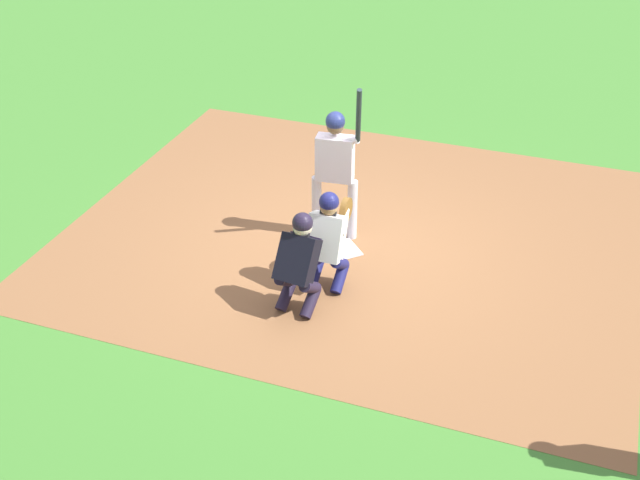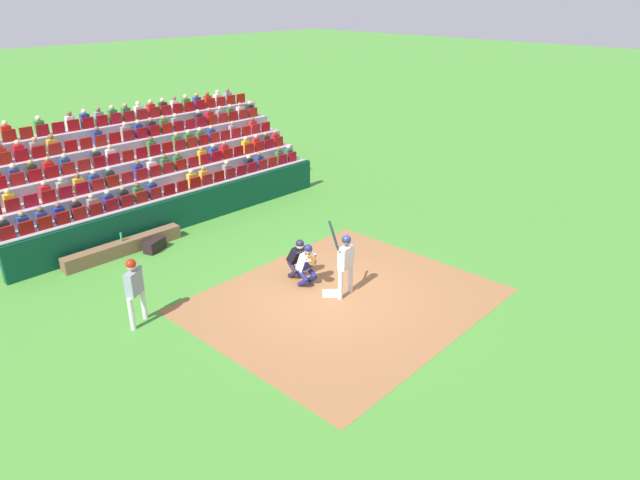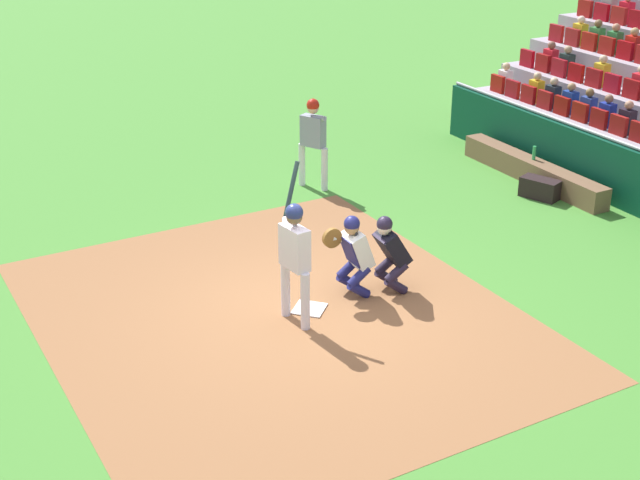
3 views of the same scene
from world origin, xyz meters
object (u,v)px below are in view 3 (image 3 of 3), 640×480
object	(u,v)px
water_bottle_on_bench	(534,153)
home_plate_marker	(309,309)
on_deck_batter	(313,134)
dugout_bench	(532,171)
equipment_duffel_bag	(540,188)
batter_at_plate	(294,249)
catcher_crouching	(353,251)
home_plate_umpire	(390,250)

from	to	relation	value
water_bottle_on_bench	home_plate_marker	bearing A→B (deg)	112.65
water_bottle_on_bench	on_deck_batter	distance (m)	4.44
home_plate_marker	on_deck_batter	bearing A→B (deg)	-28.54
dugout_bench	equipment_duffel_bag	xyz separation A→B (m)	(-0.79, 0.48, -0.03)
home_plate_marker	on_deck_batter	world-z (taller)	on_deck_batter
batter_at_plate	water_bottle_on_bench	bearing A→B (deg)	-66.83
catcher_crouching	dugout_bench	world-z (taller)	catcher_crouching
equipment_duffel_bag	water_bottle_on_bench	bearing A→B (deg)	-53.35
home_plate_umpire	water_bottle_on_bench	bearing A→B (deg)	-61.89
batter_at_plate	equipment_duffel_bag	world-z (taller)	batter_at_plate
catcher_crouching	home_plate_umpire	xyz separation A→B (m)	(-0.16, -0.54, -0.04)
water_bottle_on_bench	equipment_duffel_bag	xyz separation A→B (m)	(-0.82, 0.51, -0.39)
equipment_duffel_bag	batter_at_plate	bearing A→B (deg)	87.07
catcher_crouching	home_plate_umpire	bearing A→B (deg)	-106.24
home_plate_marker	home_plate_umpire	xyz separation A→B (m)	(-0.04, -1.33, 0.67)
home_plate_marker	home_plate_umpire	distance (m)	1.49
home_plate_umpire	home_plate_marker	bearing A→B (deg)	88.22
home_plate_umpire	on_deck_batter	world-z (taller)	on_deck_batter
catcher_crouching	dugout_bench	distance (m)	6.21
dugout_bench	home_plate_umpire	bearing A→B (deg)	118.02
home_plate_umpire	equipment_duffel_bag	size ratio (longest dim) A/B	1.72
catcher_crouching	home_plate_umpire	world-z (taller)	catcher_crouching
batter_at_plate	catcher_crouching	distance (m)	1.24
catcher_crouching	dugout_bench	size ratio (longest dim) A/B	0.34
home_plate_marker	equipment_duffel_bag	xyz separation A→B (m)	(1.88, -5.95, 0.18)
batter_at_plate	equipment_duffel_bag	xyz separation A→B (m)	(2.09, -6.28, -0.93)
batter_at_plate	dugout_bench	distance (m)	7.41
home_plate_umpire	water_bottle_on_bench	distance (m)	5.81
on_deck_batter	water_bottle_on_bench	bearing A→B (deg)	-113.00
home_plate_marker	water_bottle_on_bench	world-z (taller)	water_bottle_on_bench
water_bottle_on_bench	on_deck_batter	xyz separation A→B (m)	(1.72, 4.06, 0.52)
catcher_crouching	on_deck_batter	size ratio (longest dim) A/B	0.73
water_bottle_on_bench	batter_at_plate	bearing A→B (deg)	113.17
dugout_bench	equipment_duffel_bag	size ratio (longest dim) A/B	5.35
home_plate_marker	batter_at_plate	world-z (taller)	batter_at_plate
batter_at_plate	water_bottle_on_bench	distance (m)	7.41
home_plate_marker	dugout_bench	size ratio (longest dim) A/B	0.11
catcher_crouching	water_bottle_on_bench	size ratio (longest dim) A/B	4.68
batter_at_plate	on_deck_batter	world-z (taller)	batter_at_plate
home_plate_marker	home_plate_umpire	world-z (taller)	home_plate_umpire
catcher_crouching	equipment_duffel_bag	world-z (taller)	catcher_crouching
home_plate_umpire	on_deck_batter	distance (m)	4.60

